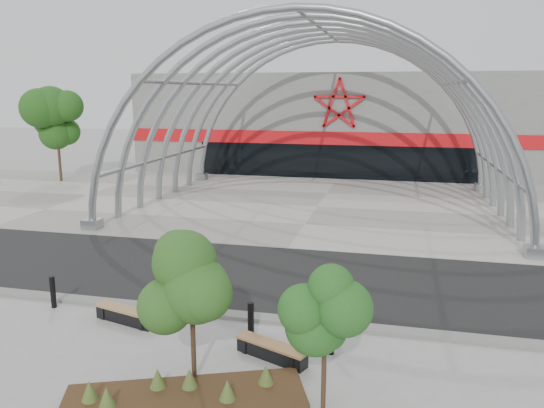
{
  "coord_description": "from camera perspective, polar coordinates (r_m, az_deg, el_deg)",
  "views": [
    {
      "loc": [
        4.35,
        -14.43,
        6.68
      ],
      "look_at": [
        0.0,
        4.0,
        2.6
      ],
      "focal_mm": 35.0,
      "sensor_mm": 36.0,
      "label": 1
    }
  ],
  "objects": [
    {
      "name": "bollard_4",
      "position": [
        15.21,
        5.63,
        -11.61
      ],
      "size": [
        0.18,
        0.18,
        1.13
      ],
      "primitive_type": "cylinder",
      "color": "black",
      "rests_on": "ground"
    },
    {
      "name": "arena_building",
      "position": [
        48.16,
        8.18,
        8.82
      ],
      "size": [
        34.0,
        15.24,
        8.0
      ],
      "color": "slate",
      "rests_on": "ground"
    },
    {
      "name": "forecourt",
      "position": [
        30.97,
        4.9,
        -0.31
      ],
      "size": [
        60.0,
        17.0,
        0.04
      ],
      "primitive_type": "cube",
      "color": "gray",
      "rests_on": "ground"
    },
    {
      "name": "bollard_2",
      "position": [
        14.73,
        -2.3,
        -12.49
      ],
      "size": [
        0.17,
        0.17,
        1.08
      ],
      "primitive_type": "cylinder",
      "color": "black",
      "rests_on": "ground"
    },
    {
      "name": "street_tree_0",
      "position": [
        12.19,
        -8.72,
        -7.5
      ],
      "size": [
        1.59,
        1.59,
        3.63
      ],
      "color": "#331F14",
      "rests_on": "ground"
    },
    {
      "name": "bollard_3",
      "position": [
        14.1,
        6.39,
        -13.88
      ],
      "size": [
        0.16,
        0.16,
        1.02
      ],
      "primitive_type": "cylinder",
      "color": "black",
      "rests_on": "ground"
    },
    {
      "name": "bench_1",
      "position": [
        13.91,
        -0.04,
        -15.56
      ],
      "size": [
        2.04,
        1.2,
        0.42
      ],
      "color": "black",
      "rests_on": "ground"
    },
    {
      "name": "ground",
      "position": [
        16.49,
        -3.27,
        -11.76
      ],
      "size": [
        140.0,
        140.0,
        0.0
      ],
      "primitive_type": "plane",
      "color": "gray",
      "rests_on": "ground"
    },
    {
      "name": "road",
      "position": [
        19.62,
        -0.34,
        -7.72
      ],
      "size": [
        140.0,
        7.0,
        0.02
      ],
      "primitive_type": "cube",
      "color": "black",
      "rests_on": "ground"
    },
    {
      "name": "street_tree_1",
      "position": [
        11.15,
        5.73,
        -11.57
      ],
      "size": [
        1.3,
        1.3,
        3.07
      ],
      "color": "black",
      "rests_on": "ground"
    },
    {
      "name": "bollard_0",
      "position": [
        18.1,
        -22.5,
        -8.74
      ],
      "size": [
        0.16,
        0.16,
        1.02
      ],
      "primitive_type": "cylinder",
      "color": "black",
      "rests_on": "ground"
    },
    {
      "name": "vault_canopy",
      "position": [
        30.97,
        4.9,
        -0.32
      ],
      "size": [
        20.8,
        15.8,
        20.36
      ],
      "color": "#93989C",
      "rests_on": "ground"
    },
    {
      "name": "bg_tree_0",
      "position": [
        42.22,
        -22.21,
        8.49
      ],
      "size": [
        3.0,
        3.0,
        6.45
      ],
      "color": "#2D2115",
      "rests_on": "ground"
    },
    {
      "name": "bench_0",
      "position": [
        16.43,
        -15.45,
        -11.49
      ],
      "size": [
        2.1,
        0.98,
        0.43
      ],
      "color": "black",
      "rests_on": "ground"
    },
    {
      "name": "bollard_1",
      "position": [
        16.86,
        -8.53,
        -9.56
      ],
      "size": [
        0.15,
        0.15,
        0.96
      ],
      "primitive_type": "cylinder",
      "color": "black",
      "rests_on": "ground"
    },
    {
      "name": "planting_bed",
      "position": [
        12.57,
        -9.67,
        -19.42
      ],
      "size": [
        5.51,
        3.47,
        0.56
      ],
      "color": "#2F2113",
      "rests_on": "ground"
    },
    {
      "name": "kerb",
      "position": [
        16.24,
        -3.52,
        -11.91
      ],
      "size": [
        60.0,
        0.5,
        0.12
      ],
      "primitive_type": "cube",
      "color": "slate",
      "rests_on": "ground"
    }
  ]
}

